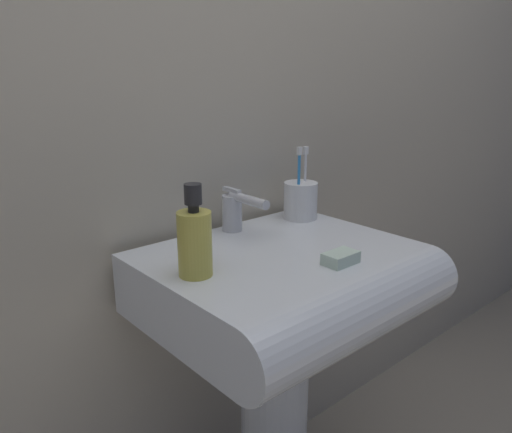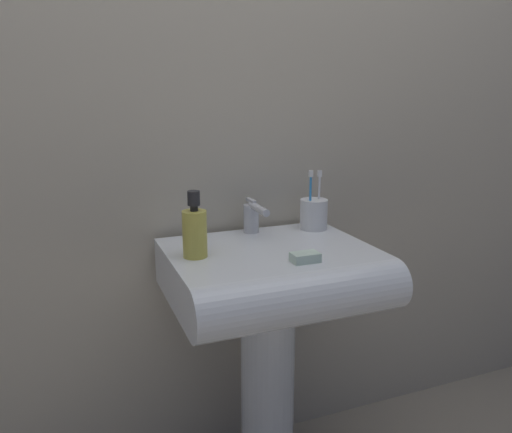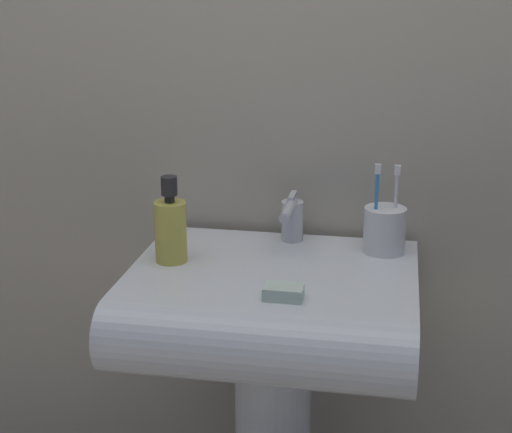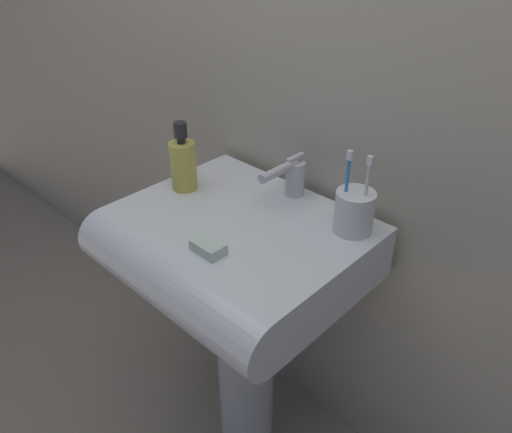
# 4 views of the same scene
# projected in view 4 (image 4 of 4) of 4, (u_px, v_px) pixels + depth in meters

# --- Properties ---
(ground_plane) EXTENTS (6.00, 6.00, 0.00)m
(ground_plane) POSITION_uv_depth(u_px,v_px,m) (247.00, 427.00, 1.55)
(ground_plane) COLOR gray
(ground_plane) RESTS_ON ground
(wall_back) EXTENTS (5.00, 0.05, 2.40)m
(wall_back) POSITION_uv_depth(u_px,v_px,m) (324.00, 2.00, 1.06)
(wall_back) COLOR #B7AD99
(wall_back) RESTS_ON ground
(sink_pedestal) EXTENTS (0.16, 0.16, 0.64)m
(sink_pedestal) POSITION_uv_depth(u_px,v_px,m) (246.00, 356.00, 1.38)
(sink_pedestal) COLOR white
(sink_pedestal) RESTS_ON ground
(sink_basin) EXTENTS (0.55, 0.48, 0.13)m
(sink_basin) POSITION_uv_depth(u_px,v_px,m) (228.00, 251.00, 1.14)
(sink_basin) COLOR white
(sink_basin) RESTS_ON sink_pedestal
(faucet) EXTENTS (0.05, 0.15, 0.10)m
(faucet) POSITION_uv_depth(u_px,v_px,m) (291.00, 176.00, 1.19)
(faucet) COLOR silver
(faucet) RESTS_ON sink_basin
(toothbrush_cup) EXTENTS (0.09, 0.09, 0.19)m
(toothbrush_cup) POSITION_uv_depth(u_px,v_px,m) (354.00, 211.00, 1.07)
(toothbrush_cup) COLOR white
(toothbrush_cup) RESTS_ON sink_basin
(soap_bottle) EXTENTS (0.06, 0.06, 0.17)m
(soap_bottle) POSITION_uv_depth(u_px,v_px,m) (182.00, 164.00, 1.22)
(soap_bottle) COLOR gold
(soap_bottle) RESTS_ON sink_basin
(bar_soap) EXTENTS (0.07, 0.04, 0.02)m
(bar_soap) POSITION_uv_depth(u_px,v_px,m) (208.00, 247.00, 1.02)
(bar_soap) COLOR silver
(bar_soap) RESTS_ON sink_basin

